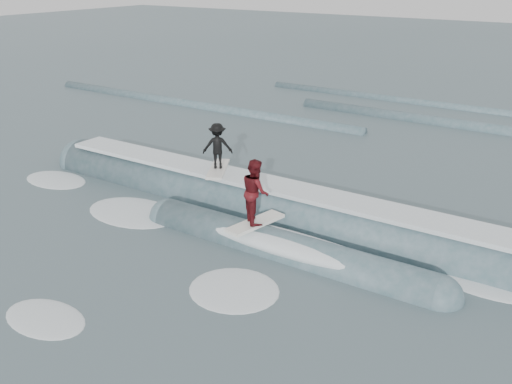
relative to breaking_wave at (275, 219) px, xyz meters
The scene contains 6 objects.
ground 2.85m from the breaking_wave, 98.04° to the right, with size 160.00×160.00×0.00m, color #3D5559.
breaking_wave is the anchor object (origin of this frame).
surfer_black 3.28m from the breaking_wave, 169.60° to the left, with size 1.43×2.02×1.70m.
surfer_red 2.35m from the breaking_wave, 77.78° to the right, with size 1.19×2.07×2.03m.
whitewater 3.59m from the breaking_wave, 121.47° to the right, with size 18.21×8.61×0.10m.
far_swells 15.07m from the breaking_wave, 100.22° to the left, with size 38.53×8.65×0.80m.
Camera 1 is at (9.25, -11.69, 7.80)m, focal length 40.00 mm.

